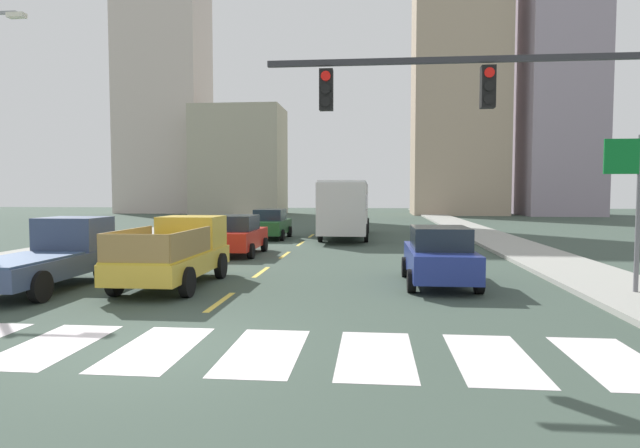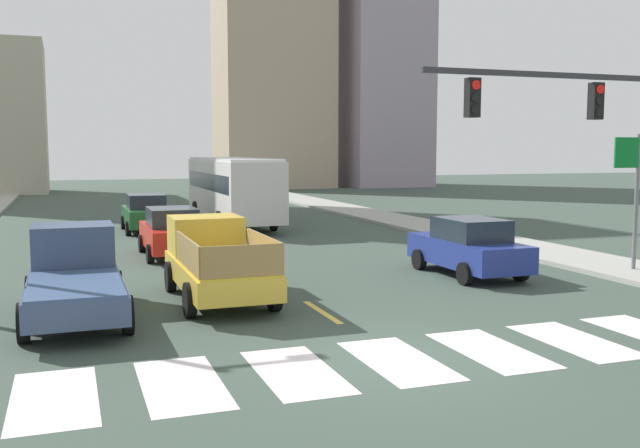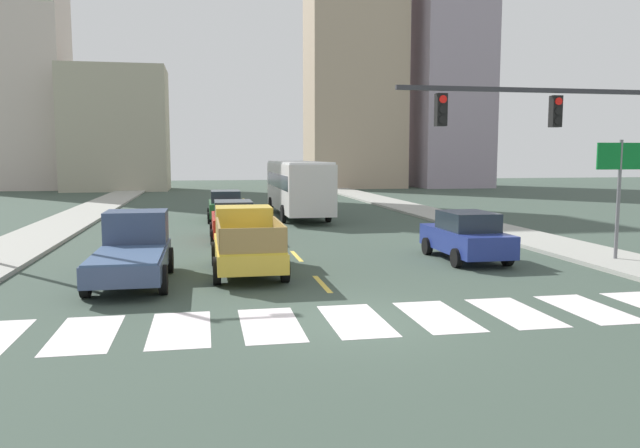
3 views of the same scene
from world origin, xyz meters
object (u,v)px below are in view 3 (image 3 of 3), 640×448
pickup_stakebed (246,242)px  direction_sign_green (619,174)px  pickup_dark (133,250)px  city_bus (298,185)px  traffic_signal_gantry (590,137)px  sedan_near_left (466,236)px  sedan_near_right (225,206)px  sedan_mid (233,220)px

pickup_stakebed → direction_sign_green: size_ratio=1.24×
pickup_dark → city_bus: size_ratio=0.48×
traffic_signal_gantry → sedan_near_left: bearing=106.3°
sedan_near_left → pickup_dark: bearing=-172.0°
pickup_stakebed → direction_sign_green: direction_sign_green is taller
pickup_dark → traffic_signal_gantry: (12.51, -3.27, 3.25)m
sedan_near_right → sedan_near_left: same height
sedan_mid → traffic_signal_gantry: (9.20, -11.58, 3.31)m
pickup_dark → traffic_signal_gantry: size_ratio=0.63×
sedan_near_right → pickup_stakebed: bearing=-87.4°
pickup_stakebed → sedan_near_left: pickup_stakebed is taller
city_bus → sedan_near_right: city_bus is taller
pickup_dark → sedan_near_right: bearing=79.2°
sedan_near_left → sedan_mid: bearing=139.2°
sedan_near_right → traffic_signal_gantry: traffic_signal_gantry is taller
pickup_stakebed → traffic_signal_gantry: (9.13, -4.22, 3.23)m
city_bus → direction_sign_green: bearing=-66.7°
pickup_stakebed → direction_sign_green: 12.75m
city_bus → pickup_dark: bearing=-115.4°
pickup_dark → pickup_stakebed: bearing=16.3°
pickup_dark → city_bus: bearing=67.3°
city_bus → traffic_signal_gantry: 21.59m
sedan_mid → traffic_signal_gantry: 15.16m
direction_sign_green → city_bus: bearing=115.5°
city_bus → sedan_near_left: city_bus is taller
sedan_near_left → traffic_signal_gantry: (1.40, -4.80, 3.31)m
sedan_near_right → direction_sign_green: (12.68, -16.23, 2.17)m
sedan_near_left → sedan_mid: (-7.80, 6.78, 0.00)m
city_bus → sedan_mid: (-4.25, -9.31, -1.09)m
sedan_mid → sedan_near_right: bearing=88.0°
traffic_signal_gantry → pickup_stakebed: bearing=155.2°
pickup_stakebed → pickup_dark: (-3.38, -0.95, -0.02)m
pickup_dark → direction_sign_green: 16.07m
sedan_near_left → traffic_signal_gantry: bearing=-73.6°
pickup_stakebed → pickup_dark: bearing=-165.9°
city_bus → sedan_near_left: size_ratio=2.45×
pickup_stakebed → direction_sign_green: bearing=-5.7°
sedan_near_left → pickup_stakebed: bearing=-175.5°
sedan_near_right → sedan_near_left: size_ratio=1.00×
direction_sign_green → sedan_mid: bearing=146.8°
pickup_stakebed → sedan_near_left: (7.73, 0.58, -0.08)m
city_bus → sedan_near_right: size_ratio=2.45×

